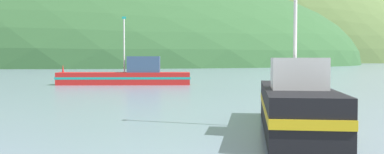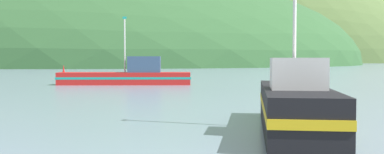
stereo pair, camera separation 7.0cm
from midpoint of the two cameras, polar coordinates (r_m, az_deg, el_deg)
The scene contains 6 objects.
hill_far_right at distance 175.92m, azimuth -10.98°, elevation 1.58°, with size 189.55×151.64×65.58m, color #2D562D.
hill_far_center at distance 149.87m, azimuth -8.97°, elevation 1.46°, with size 86.43×69.14×77.86m, color #47703D.
hill_far_left at distance 259.92m, azimuth 12.11°, elevation 1.83°, with size 152.62×122.10×95.91m, color #516B38.
hill_mid_right at distance 212.33m, azimuth -4.01°, elevation 1.75°, with size 96.89×77.51×52.40m, color #516B38.
fishing_boat_black at distance 15.66m, azimuth 12.66°, elevation -3.44°, with size 3.93×8.92×7.43m.
fishing_boat_red at distance 41.55m, azimuth -8.06°, elevation 0.17°, with size 12.04×2.62×6.11m.
Camera 1 is at (-1.13, 4.85, 2.43)m, focal length 42.82 mm.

